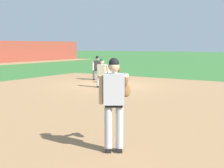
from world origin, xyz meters
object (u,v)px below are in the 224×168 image
(baserunner, at_px, (102,72))
(umpire, at_px, (97,67))
(pitcher, at_px, (115,99))
(first_base_bag, at_px, (110,84))
(baseball, at_px, (108,100))
(first_baseman, at_px, (114,70))

(baserunner, distance_m, umpire, 3.45)
(pitcher, height_order, baserunner, pitcher)
(first_base_bag, bearing_deg, baseball, -148.33)
(first_baseman, height_order, baserunner, baserunner)
(baseball, bearing_deg, first_base_bag, 31.67)
(first_baseman, height_order, umpire, umpire)
(baserunner, bearing_deg, umpire, 39.31)
(first_base_bag, xyz_separation_m, baseball, (-4.03, -2.48, -0.01))
(pitcher, bearing_deg, first_baseman, 32.23)
(first_base_bag, distance_m, baseball, 4.73)
(pitcher, bearing_deg, umpire, 36.84)
(baseball, distance_m, umpire, 7.18)
(baseball, bearing_deg, umpire, 38.45)
(pitcher, xyz_separation_m, umpire, (10.20, 7.64, -0.27))
(first_base_bag, relative_size, baserunner, 0.26)
(first_base_bag, relative_size, pitcher, 0.20)
(baseball, relative_size, first_baseman, 0.06)
(first_base_bag, xyz_separation_m, umpire, (1.56, 1.95, 0.75))
(pitcher, xyz_separation_m, baserunner, (7.54, 5.46, -0.27))
(first_base_bag, height_order, pitcher, pitcher)
(baseball, bearing_deg, first_baseman, 29.52)
(first_base_bag, height_order, baseball, first_base_bag)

